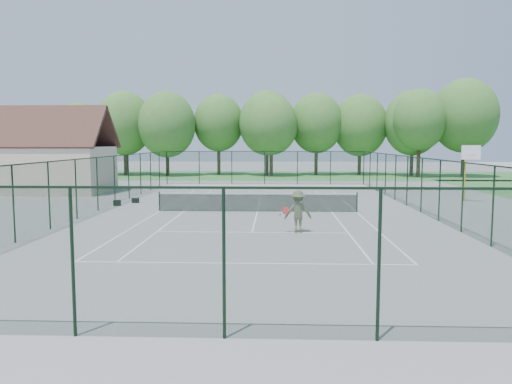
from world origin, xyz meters
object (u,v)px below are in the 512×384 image
tennis_player (298,212)px  basketball_goal (468,162)px  sports_bag_a (117,203)px  tennis_net (257,201)px

tennis_player → basketball_goal: bearing=45.0°
sports_bag_a → tennis_net: bearing=-39.1°
basketball_goal → tennis_player: basketball_goal is taller
tennis_net → basketball_goal: (13.42, 5.15, 1.99)m
tennis_net → sports_bag_a: size_ratio=25.09×
basketball_goal → tennis_player: bearing=-135.0°
tennis_net → tennis_player: size_ratio=6.11×
basketball_goal → tennis_player: size_ratio=2.01×
basketball_goal → sports_bag_a: (-22.03, -2.98, -2.39)m
sports_bag_a → tennis_player: tennis_player is taller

